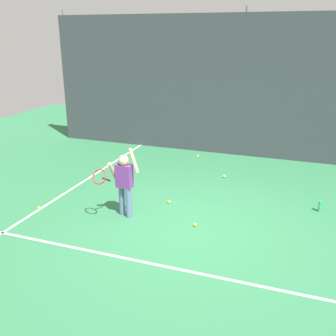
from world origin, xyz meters
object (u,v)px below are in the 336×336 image
object	(u,v)px
tennis_ball_0	(198,156)
tennis_ball_3	(195,225)
tennis_player	(123,180)
tennis_ball_2	(224,176)
water_bottle	(320,206)
tennis_ball_1	(169,202)
tennis_ball_4	(39,208)

from	to	relation	value
tennis_ball_0	tennis_ball_3	bearing A→B (deg)	-74.78
tennis_player	tennis_ball_2	size ratio (longest dim) A/B	20.46
water_bottle	tennis_ball_1	distance (m)	2.96
tennis_ball_1	tennis_ball_2	distance (m)	2.00
tennis_ball_1	tennis_ball_2	size ratio (longest dim) A/B	1.00
tennis_player	tennis_ball_2	distance (m)	3.08
tennis_ball_3	tennis_ball_2	bearing A→B (deg)	90.88
tennis_player	water_bottle	size ratio (longest dim) A/B	6.14
tennis_ball_2	tennis_ball_3	world-z (taller)	same
tennis_ball_0	tennis_ball_1	world-z (taller)	same
tennis_player	tennis_ball_3	size ratio (longest dim) A/B	20.46
tennis_player	tennis_ball_0	bearing A→B (deg)	89.50
water_bottle	tennis_ball_4	size ratio (longest dim) A/B	3.33
tennis_ball_1	tennis_ball_4	size ratio (longest dim) A/B	1.00
tennis_player	tennis_ball_1	world-z (taller)	tennis_player
tennis_player	tennis_ball_1	distance (m)	1.23
tennis_ball_2	tennis_ball_1	bearing A→B (deg)	-111.72
tennis_ball_1	tennis_ball_4	distance (m)	2.58
tennis_player	tennis_ball_4	world-z (taller)	tennis_player
tennis_ball_0	tennis_ball_1	bearing A→B (deg)	-84.59
tennis_player	tennis_ball_1	bearing A→B (deg)	57.40
tennis_ball_2	tennis_ball_4	xyz separation A→B (m)	(-3.05, -3.01, 0.00)
water_bottle	tennis_player	bearing A→B (deg)	-157.26
tennis_player	tennis_ball_2	world-z (taller)	tennis_player
tennis_ball_3	tennis_player	bearing A→B (deg)	-178.53
tennis_ball_0	tennis_ball_2	distance (m)	1.70
tennis_player	tennis_ball_4	distance (m)	1.87
tennis_ball_3	tennis_ball_4	bearing A→B (deg)	-173.20
tennis_player	water_bottle	bearing A→B (deg)	26.52
water_bottle	tennis_ball_0	xyz separation A→B (m)	(-3.19, 2.56, -0.08)
tennis_ball_2	tennis_ball_4	size ratio (longest dim) A/B	1.00
tennis_ball_4	tennis_ball_0	bearing A→B (deg)	65.26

